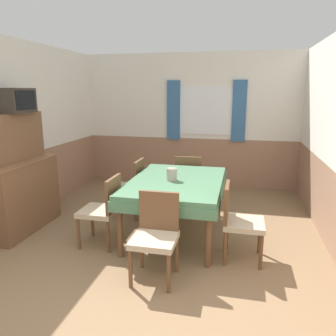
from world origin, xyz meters
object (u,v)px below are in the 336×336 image
(chair_head_window, at_px, (189,179))
(dining_table, at_px, (176,187))
(vase, at_px, (172,174))
(sideboard, at_px, (19,182))
(tv, at_px, (16,101))
(chair_left_far, at_px, (131,185))
(chair_right_near, at_px, (238,219))
(chair_head_near, at_px, (156,233))
(chair_left_near, at_px, (104,208))

(chair_head_window, bearing_deg, dining_table, -90.00)
(vase, bearing_deg, sideboard, -172.50)
(dining_table, relative_size, tv, 3.61)
(tv, height_order, vase, tv)
(chair_left_far, xyz_separation_m, chair_head_window, (0.81, 0.56, 0.00))
(dining_table, xyz_separation_m, tv, (-2.08, -0.23, 1.10))
(sideboard, bearing_deg, chair_head_window, 33.24)
(chair_right_near, xyz_separation_m, chair_head_window, (-0.81, 1.58, 0.00))
(dining_table, relative_size, chair_right_near, 1.97)
(sideboard, distance_m, tv, 1.08)
(chair_head_near, relative_size, tv, 1.84)
(chair_left_near, bearing_deg, dining_table, -57.67)
(tv, xyz_separation_m, vase, (2.03, 0.18, -0.92))
(chair_left_far, xyz_separation_m, sideboard, (-1.31, -0.83, 0.20))
(dining_table, relative_size, chair_left_far, 1.97)
(chair_left_near, relative_size, chair_right_near, 1.00)
(chair_left_near, xyz_separation_m, tv, (-1.28, 0.28, 1.27))
(tv, distance_m, vase, 2.24)
(chair_left_near, distance_m, chair_left_far, 1.02)
(chair_right_near, height_order, chair_head_window, same)
(chair_head_window, distance_m, vase, 1.17)
(dining_table, distance_m, sideboard, 2.14)
(dining_table, bearing_deg, chair_head_near, -90.00)
(sideboard, bearing_deg, chair_left_far, 32.31)
(dining_table, relative_size, chair_head_near, 1.97)
(tv, relative_size, vase, 2.96)
(tv, bearing_deg, dining_table, 6.21)
(chair_head_near, bearing_deg, tv, -21.98)
(dining_table, bearing_deg, chair_right_near, -32.33)
(chair_left_near, relative_size, chair_head_window, 1.00)
(chair_right_near, height_order, tv, tv)
(chair_head_window, bearing_deg, chair_head_near, -90.00)
(tv, bearing_deg, sideboard, -107.72)
(dining_table, bearing_deg, tv, -173.79)
(vase, bearing_deg, chair_left_far, 143.54)
(chair_head_window, bearing_deg, chair_left_far, -145.30)
(sideboard, distance_m, vase, 2.08)
(chair_left_near, height_order, chair_head_near, same)
(chair_right_near, height_order, chair_head_near, same)
(chair_left_far, bearing_deg, tv, 119.97)
(chair_left_far, relative_size, sideboard, 0.55)
(sideboard, bearing_deg, vase, 7.50)
(chair_right_near, distance_m, chair_head_window, 1.77)
(chair_head_near, bearing_deg, chair_left_far, -62.95)
(chair_left_far, height_order, chair_head_window, same)
(chair_head_window, relative_size, chair_head_near, 1.00)
(chair_left_near, height_order, tv, tv)
(chair_head_window, xyz_separation_m, sideboard, (-2.11, -1.38, 0.20))
(chair_right_near, relative_size, chair_head_window, 1.00)
(chair_left_far, distance_m, tv, 1.95)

